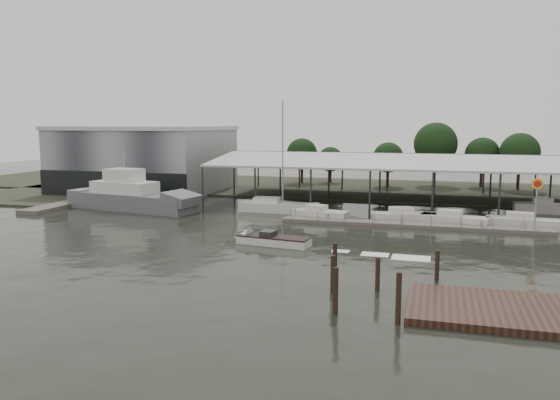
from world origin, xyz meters
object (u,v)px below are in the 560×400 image
(grey_trawler, at_px, (132,197))
(white_sailboat, at_px, (278,207))
(speedboat_underway, at_px, (268,240))
(shell_fuel_sign, at_px, (537,195))

(grey_trawler, bearing_deg, white_sailboat, 19.78)
(grey_trawler, height_order, speedboat_underway, grey_trawler)
(white_sailboat, bearing_deg, speedboat_underway, -76.33)
(shell_fuel_sign, xyz_separation_m, grey_trawler, (-46.86, 2.24, -2.35))
(white_sailboat, bearing_deg, shell_fuel_sign, -10.69)
(shell_fuel_sign, relative_size, speedboat_underway, 0.30)
(grey_trawler, bearing_deg, shell_fuel_sign, 7.16)
(shell_fuel_sign, height_order, speedboat_underway, shell_fuel_sign)
(shell_fuel_sign, height_order, grey_trawler, grey_trawler)
(white_sailboat, distance_m, speedboat_underway, 18.10)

